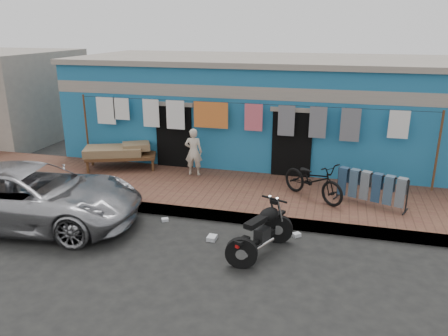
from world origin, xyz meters
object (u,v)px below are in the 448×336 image
motorcycle (261,230)px  seated_person (194,152)px  jeans_rack (371,188)px  car (31,195)px  charpoy (122,157)px  bicycle (314,176)px

motorcycle → seated_person: bearing=149.2°
seated_person → jeans_rack: size_ratio=0.78×
car → seated_person: bearing=-44.8°
charpoy → seated_person: bearing=-0.8°
bicycle → jeans_rack: bearing=-54.5°
car → bicycle: bicycle is taller
jeans_rack → car: bearing=-161.1°
charpoy → bicycle: bearing=-9.9°
seated_person → bicycle: bearing=156.6°
seated_person → motorcycle: seated_person is taller
seated_person → jeans_rack: (4.77, -1.01, -0.27)m
charpoy → motorcycle: bearing=-36.6°
jeans_rack → seated_person: bearing=168.1°
motorcycle → jeans_rack: (2.17, 2.59, 0.14)m
charpoy → jeans_rack: (7.06, -1.04, 0.06)m
bicycle → seated_person: bearing=111.7°
seated_person → motorcycle: (2.60, -3.60, -0.40)m
bicycle → motorcycle: (-0.82, -2.64, -0.31)m
seated_person → motorcycle: bearing=118.2°
seated_person → charpoy: (-2.29, 0.03, -0.32)m
motorcycle → charpoy: (-4.88, 3.63, 0.08)m
bicycle → jeans_rack: bicycle is taller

